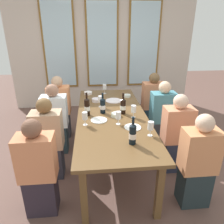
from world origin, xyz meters
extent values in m
plane|color=brown|center=(0.00, 0.00, 0.00)|extent=(12.00, 12.00, 0.00)
cube|color=beige|center=(0.00, 2.35, 1.45)|extent=(4.15, 0.06, 2.90)
cube|color=brown|center=(-0.95, 2.30, 1.45)|extent=(0.72, 0.03, 1.88)
cube|color=silver|center=(-0.95, 2.28, 1.45)|extent=(0.64, 0.01, 1.80)
cube|color=brown|center=(0.00, 2.30, 1.45)|extent=(0.72, 0.03, 1.88)
cube|color=silver|center=(0.00, 2.28, 1.45)|extent=(0.64, 0.01, 1.80)
cube|color=brown|center=(0.95, 2.30, 1.45)|extent=(0.72, 0.03, 1.88)
cube|color=silver|center=(0.95, 2.28, 1.45)|extent=(0.64, 0.01, 1.80)
cube|color=brown|center=(0.00, 0.00, 0.72)|extent=(0.95, 2.38, 0.04)
cube|color=brown|center=(-0.38, -1.10, 0.35)|extent=(0.07, 0.07, 0.70)
cube|color=brown|center=(0.38, -1.10, 0.35)|extent=(0.07, 0.07, 0.70)
cube|color=brown|center=(-0.38, 1.10, 0.35)|extent=(0.07, 0.07, 0.70)
cube|color=brown|center=(0.38, 1.10, 0.35)|extent=(0.07, 0.07, 0.70)
cylinder|color=white|center=(-0.19, -0.16, 0.74)|extent=(0.22, 0.22, 0.01)
cylinder|color=white|center=(0.08, 0.57, 0.74)|extent=(0.27, 0.27, 0.01)
cylinder|color=white|center=(0.22, -0.41, 0.74)|extent=(0.21, 0.21, 0.01)
cylinder|color=black|center=(0.15, -0.78, 0.85)|extent=(0.08, 0.07, 0.21)
cone|color=black|center=(0.15, -0.78, 0.96)|extent=(0.08, 0.07, 0.02)
cylinder|color=black|center=(0.15, -0.78, 1.01)|extent=(0.03, 0.03, 0.08)
cylinder|color=silver|center=(0.15, -0.78, 0.84)|extent=(0.08, 0.08, 0.06)
cylinder|color=black|center=(0.16, 0.04, 0.84)|extent=(0.08, 0.08, 0.20)
cone|color=black|center=(0.16, 0.04, 0.95)|extent=(0.08, 0.08, 0.02)
cylinder|color=black|center=(0.16, 0.04, 1.00)|extent=(0.03, 0.03, 0.08)
cylinder|color=silver|center=(0.16, 0.04, 0.83)|extent=(0.08, 0.08, 0.06)
cylinder|color=black|center=(-0.12, 0.09, 0.84)|extent=(0.08, 0.08, 0.20)
cone|color=black|center=(-0.12, 0.09, 0.95)|extent=(0.08, 0.08, 0.02)
cylinder|color=black|center=(-0.12, 0.09, 1.00)|extent=(0.03, 0.03, 0.08)
cylinder|color=silver|center=(-0.12, 0.09, 0.83)|extent=(0.08, 0.08, 0.06)
cylinder|color=black|center=(-0.34, 0.03, 0.85)|extent=(0.07, 0.08, 0.23)
cone|color=black|center=(-0.34, 0.03, 0.98)|extent=(0.07, 0.08, 0.02)
cylinder|color=black|center=(-0.34, 0.03, 1.03)|extent=(0.03, 0.03, 0.08)
cylinder|color=white|center=(-0.34, 0.03, 0.84)|extent=(0.08, 0.08, 0.06)
cylinder|color=white|center=(-0.34, 0.97, 0.76)|extent=(0.14, 0.14, 0.04)
cylinder|color=white|center=(-0.21, 0.57, 0.77)|extent=(0.14, 0.14, 0.05)
cylinder|color=white|center=(0.05, -0.05, 0.76)|extent=(0.13, 0.13, 0.05)
cylinder|color=white|center=(0.34, 0.76, 0.76)|extent=(0.12, 0.12, 0.04)
cylinder|color=white|center=(0.38, -0.63, 0.74)|extent=(0.06, 0.06, 0.00)
cylinder|color=white|center=(0.38, -0.63, 0.78)|extent=(0.01, 0.01, 0.07)
cylinder|color=white|center=(0.38, -0.63, 0.87)|extent=(0.07, 0.07, 0.09)
cylinder|color=beige|center=(0.38, -0.63, 0.83)|extent=(0.06, 0.06, 0.02)
cylinder|color=white|center=(0.28, -0.11, 0.74)|extent=(0.06, 0.06, 0.00)
cylinder|color=white|center=(0.28, -0.11, 0.78)|extent=(0.01, 0.01, 0.07)
cylinder|color=white|center=(0.28, -0.11, 0.87)|extent=(0.07, 0.07, 0.09)
cylinder|color=beige|center=(0.28, -0.11, 0.83)|extent=(0.06, 0.06, 0.03)
cylinder|color=white|center=(-0.14, 0.33, 0.74)|extent=(0.06, 0.06, 0.00)
cylinder|color=white|center=(-0.14, 0.33, 0.78)|extent=(0.01, 0.01, 0.07)
cylinder|color=white|center=(-0.14, 0.33, 0.87)|extent=(0.07, 0.07, 0.09)
cylinder|color=#590C19|center=(-0.14, 0.33, 0.83)|extent=(0.06, 0.06, 0.03)
cylinder|color=white|center=(0.05, -0.30, 0.74)|extent=(0.06, 0.06, 0.00)
cylinder|color=white|center=(0.05, -0.30, 0.78)|extent=(0.01, 0.01, 0.07)
cylinder|color=white|center=(0.05, -0.30, 0.87)|extent=(0.07, 0.07, 0.09)
cylinder|color=white|center=(-0.36, -0.28, 0.74)|extent=(0.06, 0.06, 0.00)
cylinder|color=white|center=(-0.36, -0.28, 0.78)|extent=(0.01, 0.01, 0.07)
cylinder|color=white|center=(-0.36, -0.28, 0.87)|extent=(0.07, 0.07, 0.09)
cylinder|color=white|center=(-0.04, 0.97, 0.74)|extent=(0.06, 0.06, 0.00)
cylinder|color=white|center=(-0.04, 0.97, 0.78)|extent=(0.01, 0.01, 0.07)
cylinder|color=white|center=(-0.04, 0.97, 0.87)|extent=(0.07, 0.07, 0.09)
cylinder|color=beige|center=(-0.04, 0.97, 0.84)|extent=(0.06, 0.06, 0.04)
cube|color=#2F303C|center=(-0.85, -0.28, 0.23)|extent=(0.32, 0.24, 0.45)
cube|color=tan|center=(-0.85, -0.28, 0.69)|extent=(0.38, 0.24, 0.48)
sphere|color=brown|center=(-0.85, -0.28, 1.02)|extent=(0.19, 0.19, 0.19)
cube|color=#262C41|center=(0.85, -0.29, 0.23)|extent=(0.32, 0.24, 0.45)
cube|color=tan|center=(0.85, -0.29, 0.69)|extent=(0.38, 0.24, 0.48)
sphere|color=beige|center=(0.85, -0.29, 1.02)|extent=(0.19, 0.19, 0.19)
cube|color=#2B222D|center=(-0.85, -0.87, 0.23)|extent=(0.32, 0.24, 0.45)
cube|color=#DD8559|center=(-0.85, -0.87, 0.69)|extent=(0.38, 0.24, 0.48)
sphere|color=brown|center=(-0.85, -0.87, 1.02)|extent=(0.19, 0.19, 0.19)
cube|color=#212D31|center=(0.85, -0.92, 0.23)|extent=(0.32, 0.24, 0.45)
cube|color=tan|center=(0.85, -0.92, 0.69)|extent=(0.38, 0.24, 0.48)
sphere|color=beige|center=(0.85, -0.92, 1.02)|extent=(0.19, 0.19, 0.19)
cube|color=#383840|center=(-0.85, 0.84, 0.23)|extent=(0.32, 0.24, 0.45)
cube|color=#E28B58|center=(-0.85, 0.84, 0.69)|extent=(0.38, 0.24, 0.48)
sphere|color=tan|center=(-0.85, 0.84, 1.02)|extent=(0.19, 0.19, 0.19)
cube|color=#213642|center=(0.85, 0.93, 0.23)|extent=(0.32, 0.24, 0.45)
cube|color=tan|center=(0.85, 0.93, 0.69)|extent=(0.38, 0.24, 0.48)
sphere|color=brown|center=(0.85, 0.93, 1.02)|extent=(0.19, 0.19, 0.19)
cube|color=#22333A|center=(-0.85, 0.34, 0.23)|extent=(0.32, 0.24, 0.45)
cube|color=silver|center=(-0.85, 0.34, 0.69)|extent=(0.38, 0.24, 0.48)
sphere|color=#986B54|center=(-0.85, 0.34, 1.02)|extent=(0.19, 0.19, 0.19)
cube|color=#34383E|center=(0.85, 0.34, 0.23)|extent=(0.32, 0.24, 0.45)
cube|color=teal|center=(0.85, 0.34, 0.69)|extent=(0.38, 0.24, 0.48)
sphere|color=beige|center=(0.85, 0.34, 1.02)|extent=(0.19, 0.19, 0.19)
camera|label=1|loc=(-0.26, -2.76, 1.95)|focal=34.73mm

